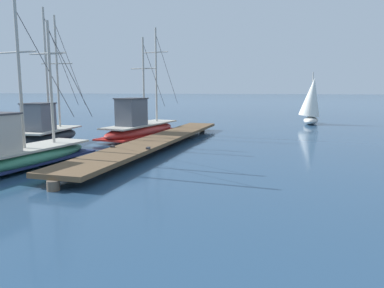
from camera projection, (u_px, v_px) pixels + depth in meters
floating_dock at (159, 140)px, 17.94m from camera, size 2.73×16.59×0.53m
fishing_boat_0 at (140, 126)px, 21.28m from camera, size 3.02×8.40×6.57m
fishing_boat_1 at (14, 154)px, 12.91m from camera, size 2.86×7.72×5.93m
fishing_boat_4 at (46, 131)px, 18.54m from camera, size 2.23×6.64×6.85m
distant_sailboat at (312, 102)px, 29.30m from camera, size 2.16×3.40×4.18m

